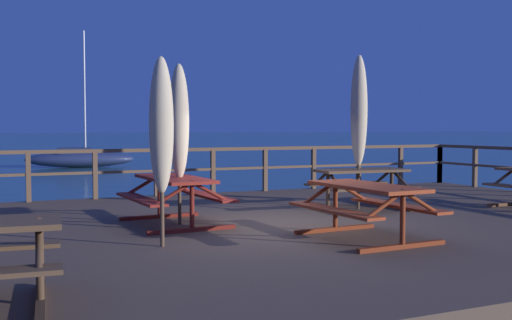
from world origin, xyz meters
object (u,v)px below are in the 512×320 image
object	(u,v)px
picnic_table_back_right	(360,180)
patio_umbrella_short_mid	(359,111)
picnic_table_back_left	(366,199)
patio_umbrella_tall_mid_right	(161,126)
sailboat_distant	(80,158)
picnic_table_mid_right	(174,190)
patio_umbrella_tall_front	(179,122)

from	to	relation	value
picnic_table_back_right	patio_umbrella_short_mid	distance (m)	1.31
picnic_table_back_left	patio_umbrella_tall_mid_right	world-z (taller)	patio_umbrella_tall_mid_right
patio_umbrella_short_mid	sailboat_distant	bearing A→B (deg)	93.20
picnic_table_back_right	picnic_table_mid_right	bearing A→B (deg)	-174.59
picnic_table_mid_right	picnic_table_back_left	size ratio (longest dim) A/B	1.02
picnic_table_back_left	sailboat_distant	xyz separation A→B (m)	(0.24, 28.52, -0.73)
patio_umbrella_tall_mid_right	patio_umbrella_tall_front	bearing A→B (deg)	65.59
patio_umbrella_short_mid	sailboat_distant	world-z (taller)	sailboat_distant
picnic_table_mid_right	patio_umbrella_tall_front	size ratio (longest dim) A/B	0.76
picnic_table_mid_right	patio_umbrella_tall_mid_right	distance (m)	2.08
picnic_table_back_right	picnic_table_back_left	size ratio (longest dim) A/B	0.95
picnic_table_mid_right	patio_umbrella_short_mid	world-z (taller)	patio_umbrella_short_mid
picnic_table_mid_right	patio_umbrella_tall_front	world-z (taller)	patio_umbrella_tall_front
picnic_table_back_left	sailboat_distant	size ratio (longest dim) A/B	0.25
picnic_table_mid_right	patio_umbrella_tall_mid_right	xyz separation A→B (m)	(-0.68, -1.69, 1.02)
picnic_table_mid_right	sailboat_distant	world-z (taller)	sailboat_distant
patio_umbrella_short_mid	picnic_table_back_right	bearing A→B (deg)	17.30
picnic_table_back_right	sailboat_distant	xyz separation A→B (m)	(-1.51, 25.80, -0.72)
picnic_table_mid_right	picnic_table_back_right	world-z (taller)	same
picnic_table_mid_right	picnic_table_back_right	bearing A→B (deg)	5.41
picnic_table_back_right	patio_umbrella_tall_mid_right	world-z (taller)	patio_umbrella_tall_mid_right
picnic_table_back_left	patio_umbrella_short_mid	distance (m)	3.43
sailboat_distant	picnic_table_back_left	bearing A→B (deg)	-90.48
sailboat_distant	picnic_table_mid_right	bearing A→B (deg)	-95.01
picnic_table_back_left	sailboat_distant	world-z (taller)	sailboat_distant
picnic_table_back_left	patio_umbrella_tall_mid_right	distance (m)	2.99
patio_umbrella_short_mid	picnic_table_mid_right	bearing A→B (deg)	-174.80
patio_umbrella_tall_front	patio_umbrella_tall_mid_right	distance (m)	1.82
patio_umbrella_tall_front	sailboat_distant	world-z (taller)	sailboat_distant
patio_umbrella_short_mid	patio_umbrella_tall_mid_right	bearing A→B (deg)	-155.35
patio_umbrella_short_mid	sailboat_distant	size ratio (longest dim) A/B	0.38
picnic_table_mid_right	sailboat_distant	xyz separation A→B (m)	(2.30, 26.16, -0.73)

